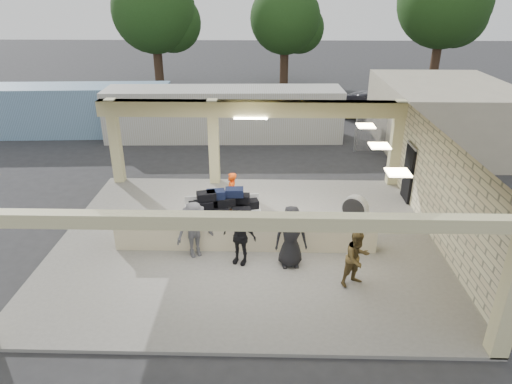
{
  "coord_description": "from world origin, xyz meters",
  "views": [
    {
      "loc": [
        0.64,
        -12.74,
        7.56
      ],
      "look_at": [
        0.3,
        1.0,
        1.33
      ],
      "focal_mm": 32.0,
      "sensor_mm": 36.0,
      "label": 1
    }
  ],
  "objects_px": {
    "drum_fan": "(355,208)",
    "passenger_a": "(357,258)",
    "baggage_handler": "(231,195)",
    "passenger_c": "(195,230)",
    "car_white_a": "(417,112)",
    "car_dark": "(371,107)",
    "container_white": "(224,114)",
    "luggage_cart": "(221,208)",
    "passenger_d": "(291,237)",
    "baggage_counter": "(245,234)",
    "car_white_b": "(447,116)",
    "passenger_b": "(240,237)",
    "container_blue": "(76,110)"
  },
  "relations": [
    {
      "from": "car_white_a",
      "to": "container_blue",
      "type": "height_order",
      "value": "container_blue"
    },
    {
      "from": "passenger_a",
      "to": "car_white_a",
      "type": "height_order",
      "value": "passenger_a"
    },
    {
      "from": "drum_fan",
      "to": "container_blue",
      "type": "height_order",
      "value": "container_blue"
    },
    {
      "from": "car_white_a",
      "to": "passenger_d",
      "type": "bearing_deg",
      "value": 139.46
    },
    {
      "from": "car_white_a",
      "to": "car_dark",
      "type": "distance_m",
      "value": 2.67
    },
    {
      "from": "passenger_b",
      "to": "passenger_d",
      "type": "bearing_deg",
      "value": 15.33
    },
    {
      "from": "baggage_counter",
      "to": "container_white",
      "type": "relative_size",
      "value": 0.66
    },
    {
      "from": "passenger_d",
      "to": "baggage_handler",
      "type": "bearing_deg",
      "value": 117.1
    },
    {
      "from": "luggage_cart",
      "to": "passenger_a",
      "type": "relative_size",
      "value": 1.66
    },
    {
      "from": "container_blue",
      "to": "baggage_counter",
      "type": "bearing_deg",
      "value": -54.35
    },
    {
      "from": "drum_fan",
      "to": "passenger_b",
      "type": "relative_size",
      "value": 0.58
    },
    {
      "from": "drum_fan",
      "to": "passenger_a",
      "type": "bearing_deg",
      "value": -67.15
    },
    {
      "from": "baggage_counter",
      "to": "car_dark",
      "type": "distance_m",
      "value": 16.93
    },
    {
      "from": "drum_fan",
      "to": "passenger_a",
      "type": "height_order",
      "value": "passenger_a"
    },
    {
      "from": "passenger_c",
      "to": "car_dark",
      "type": "xyz_separation_m",
      "value": [
        8.48,
        15.91,
        -0.19
      ]
    },
    {
      "from": "car_dark",
      "to": "container_white",
      "type": "relative_size",
      "value": 0.38
    },
    {
      "from": "passenger_c",
      "to": "luggage_cart",
      "type": "bearing_deg",
      "value": 37.95
    },
    {
      "from": "baggage_counter",
      "to": "passenger_a",
      "type": "relative_size",
      "value": 5.04
    },
    {
      "from": "drum_fan",
      "to": "container_white",
      "type": "relative_size",
      "value": 0.08
    },
    {
      "from": "car_white_a",
      "to": "passenger_c",
      "type": "bearing_deg",
      "value": 131.12
    },
    {
      "from": "baggage_counter",
      "to": "passenger_d",
      "type": "height_order",
      "value": "passenger_d"
    },
    {
      "from": "baggage_handler",
      "to": "passenger_c",
      "type": "xyz_separation_m",
      "value": [
        -0.89,
        -2.68,
        0.08
      ]
    },
    {
      "from": "passenger_b",
      "to": "car_white_b",
      "type": "bearing_deg",
      "value": 71.86
    },
    {
      "from": "luggage_cart",
      "to": "car_white_a",
      "type": "xyz_separation_m",
      "value": [
        10.34,
        13.39,
        -0.18
      ]
    },
    {
      "from": "baggage_handler",
      "to": "car_dark",
      "type": "bearing_deg",
      "value": 150.29
    },
    {
      "from": "baggage_handler",
      "to": "car_white_b",
      "type": "xyz_separation_m",
      "value": [
        11.56,
        11.54,
        -0.2
      ]
    },
    {
      "from": "baggage_counter",
      "to": "baggage_handler",
      "type": "height_order",
      "value": "baggage_handler"
    },
    {
      "from": "passenger_c",
      "to": "car_dark",
      "type": "relative_size",
      "value": 0.37
    },
    {
      "from": "luggage_cart",
      "to": "car_white_b",
      "type": "height_order",
      "value": "luggage_cart"
    },
    {
      "from": "luggage_cart",
      "to": "passenger_d",
      "type": "relative_size",
      "value": 1.44
    },
    {
      "from": "baggage_handler",
      "to": "baggage_counter",
      "type": "bearing_deg",
      "value": 15.01
    },
    {
      "from": "luggage_cart",
      "to": "passenger_a",
      "type": "xyz_separation_m",
      "value": [
        3.92,
        -2.89,
        -0.01
      ]
    },
    {
      "from": "passenger_b",
      "to": "passenger_d",
      "type": "xyz_separation_m",
      "value": [
        1.48,
        -0.1,
        0.08
      ]
    },
    {
      "from": "baggage_handler",
      "to": "car_white_a",
      "type": "distance_m",
      "value": 15.9
    },
    {
      "from": "drum_fan",
      "to": "baggage_handler",
      "type": "height_order",
      "value": "baggage_handler"
    },
    {
      "from": "car_white_b",
      "to": "container_white",
      "type": "distance_m",
      "value": 12.83
    },
    {
      "from": "luggage_cart",
      "to": "passenger_c",
      "type": "bearing_deg",
      "value": -118.97
    },
    {
      "from": "passenger_b",
      "to": "container_white",
      "type": "distance_m",
      "value": 12.43
    },
    {
      "from": "passenger_c",
      "to": "passenger_d",
      "type": "distance_m",
      "value": 2.86
    },
    {
      "from": "passenger_b",
      "to": "container_blue",
      "type": "distance_m",
      "value": 16.25
    },
    {
      "from": "passenger_c",
      "to": "container_blue",
      "type": "xyz_separation_m",
      "value": [
        -8.43,
        12.66,
        0.35
      ]
    },
    {
      "from": "passenger_a",
      "to": "car_white_b",
      "type": "bearing_deg",
      "value": 33.45
    },
    {
      "from": "container_blue",
      "to": "passenger_c",
      "type": "bearing_deg",
      "value": -59.85
    },
    {
      "from": "baggage_counter",
      "to": "passenger_d",
      "type": "xyz_separation_m",
      "value": [
        1.36,
        -0.91,
        0.45
      ]
    },
    {
      "from": "passenger_c",
      "to": "car_dark",
      "type": "bearing_deg",
      "value": 31.88
    },
    {
      "from": "car_dark",
      "to": "car_white_a",
      "type": "bearing_deg",
      "value": -74.61
    },
    {
      "from": "baggage_handler",
      "to": "passenger_c",
      "type": "bearing_deg",
      "value": -18.34
    },
    {
      "from": "passenger_d",
      "to": "baggage_counter",
      "type": "bearing_deg",
      "value": 141.13
    },
    {
      "from": "baggage_counter",
      "to": "car_dark",
      "type": "height_order",
      "value": "car_dark"
    },
    {
      "from": "passenger_a",
      "to": "passenger_b",
      "type": "height_order",
      "value": "passenger_b"
    }
  ]
}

